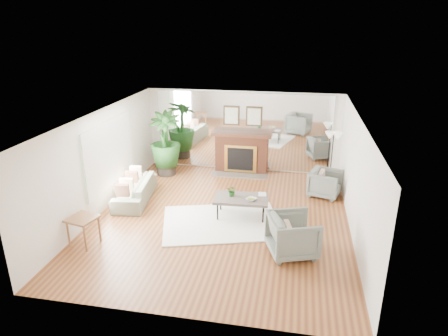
% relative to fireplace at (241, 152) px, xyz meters
% --- Properties ---
extents(ground, '(7.00, 7.00, 0.00)m').
position_rel_fireplace_xyz_m(ground, '(0.00, -3.26, -0.66)').
color(ground, brown).
rests_on(ground, ground).
extents(wall_left, '(0.02, 7.00, 2.50)m').
position_rel_fireplace_xyz_m(wall_left, '(-2.99, -3.26, 0.59)').
color(wall_left, silver).
rests_on(wall_left, ground).
extents(wall_right, '(0.02, 7.00, 2.50)m').
position_rel_fireplace_xyz_m(wall_right, '(2.99, -3.26, 0.59)').
color(wall_right, silver).
rests_on(wall_right, ground).
extents(wall_back, '(6.00, 0.02, 2.50)m').
position_rel_fireplace_xyz_m(wall_back, '(0.00, 0.23, 0.59)').
color(wall_back, silver).
rests_on(wall_back, ground).
extents(mirror_panel, '(5.40, 0.04, 2.40)m').
position_rel_fireplace_xyz_m(mirror_panel, '(0.00, 0.21, 0.59)').
color(mirror_panel, silver).
rests_on(mirror_panel, wall_back).
extents(window_panel, '(0.04, 2.40, 1.50)m').
position_rel_fireplace_xyz_m(window_panel, '(-2.96, -2.86, 0.69)').
color(window_panel, '#B2E09E').
rests_on(window_panel, wall_left).
extents(fireplace, '(1.85, 0.83, 2.05)m').
position_rel_fireplace_xyz_m(fireplace, '(0.00, 0.00, 0.00)').
color(fireplace, brown).
rests_on(fireplace, ground).
extents(area_rug, '(3.14, 2.62, 0.03)m').
position_rel_fireplace_xyz_m(area_rug, '(0.05, -3.49, -0.64)').
color(area_rug, white).
rests_on(area_rug, ground).
extents(coffee_table, '(1.33, 0.82, 0.52)m').
position_rel_fireplace_xyz_m(coffee_table, '(0.46, -3.10, -0.19)').
color(coffee_table, '#5C5149').
rests_on(coffee_table, ground).
extents(sofa, '(1.02, 2.03, 0.57)m').
position_rel_fireplace_xyz_m(sofa, '(-2.45, -2.66, -0.38)').
color(sofa, slate).
rests_on(sofa, ground).
extents(armchair_back, '(1.00, 0.99, 0.73)m').
position_rel_fireplace_xyz_m(armchair_back, '(2.51, -1.43, -0.29)').
color(armchair_back, slate).
rests_on(armchair_back, ground).
extents(armchair_front, '(1.19, 1.17, 0.85)m').
position_rel_fireplace_xyz_m(armchair_front, '(1.71, -4.52, -0.23)').
color(armchair_front, slate).
rests_on(armchair_front, ground).
extents(side_table, '(0.67, 0.67, 0.63)m').
position_rel_fireplace_xyz_m(side_table, '(-2.63, -4.96, -0.13)').
color(side_table, brown).
rests_on(side_table, ground).
extents(potted_ficus, '(1.08, 1.08, 1.97)m').
position_rel_fireplace_xyz_m(potted_ficus, '(-2.24, -0.66, 0.39)').
color(potted_ficus, black).
rests_on(potted_ficus, ground).
extents(floor_lamp, '(0.49, 0.27, 1.51)m').
position_rel_fireplace_xyz_m(floor_lamp, '(2.70, -0.36, 0.63)').
color(floor_lamp, black).
rests_on(floor_lamp, ground).
extents(tabletop_plant, '(0.29, 0.26, 0.28)m').
position_rel_fireplace_xyz_m(tabletop_plant, '(0.22, -3.06, -0.00)').
color(tabletop_plant, '#24561F').
rests_on(tabletop_plant, coffee_table).
extents(fruit_bowl, '(0.29, 0.29, 0.06)m').
position_rel_fireplace_xyz_m(fruit_bowl, '(0.71, -3.22, -0.11)').
color(fruit_bowl, brown).
rests_on(fruit_bowl, coffee_table).
extents(book, '(0.21, 0.28, 0.02)m').
position_rel_fireplace_xyz_m(book, '(0.84, -2.86, -0.13)').
color(book, brown).
rests_on(book, coffee_table).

